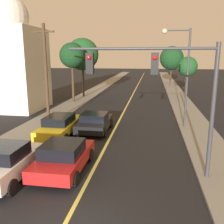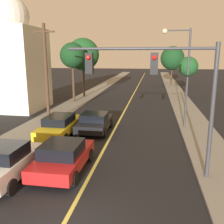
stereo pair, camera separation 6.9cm
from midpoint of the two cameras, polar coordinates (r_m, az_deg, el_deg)
The scene contains 15 objects.
road_surface at distance 42.61m, azimuth 5.76°, elevation 5.50°, with size 9.55×80.00×0.01m.
sidewalk_left at distance 43.40m, azimuth -2.24°, elevation 5.76°, with size 2.50×80.00×0.12m.
sidewalk_right at distance 42.65m, azimuth 13.90°, elevation 5.27°, with size 2.50×80.00×0.12m.
car_near_lane_front at distance 12.07m, azimuth -10.94°, elevation -9.94°, with size 2.08×4.17×1.45m.
car_near_lane_second at distance 17.92m, azimuth -3.85°, elevation -2.27°, with size 2.11×4.04×1.37m.
car_outer_lane_front at distance 11.96m, azimuth -22.61°, elevation -10.54°, with size 1.84×3.86×1.62m.
car_outer_lane_second at distance 17.33m, azimuth -11.62°, elevation -2.91°, with size 1.93×5.00×1.44m.
traffic_signal_mast at distance 10.75m, azimuth 11.55°, elevation 7.00°, with size 6.25×0.42×5.77m.
streetlamp_right at distance 18.81m, azimuth 15.72°, elevation 10.30°, with size 2.00×0.36×7.10m.
utility_pole_left at distance 19.86m, azimuth -14.70°, elevation 8.61°, with size 1.60×0.24×7.55m.
tree_left_near at distance 29.06m, azimuth -8.95°, elevation 12.60°, with size 2.83×2.83×6.68m.
tree_left_far at distance 32.65m, azimuth -6.55°, elevation 12.95°, with size 4.05×4.05×7.42m.
tree_right_near at distance 33.00m, azimuth 17.07°, elevation 9.85°, with size 2.45×2.45×5.13m.
tree_right_far at distance 45.96m, azimuth 13.69°, elevation 11.85°, with size 4.15×4.15×6.86m.
domed_building_left at distance 26.94m, azimuth -21.63°, elevation 10.89°, with size 5.55×5.55×10.89m.
Camera 2 is at (2.71, -6.18, 5.35)m, focal length 40.00 mm.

